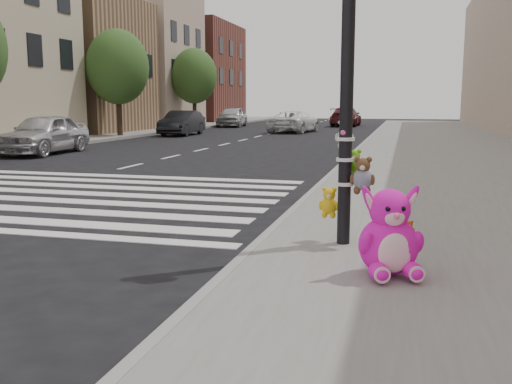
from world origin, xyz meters
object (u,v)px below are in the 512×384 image
(car_white_near, at_px, (294,122))
(pink_bunny, at_px, (389,239))
(car_dark_far, at_px, (182,123))
(signal_pole, at_px, (348,115))
(red_teddy, at_px, (409,228))
(car_silver_far, at_px, (44,134))

(car_white_near, bearing_deg, pink_bunny, 109.50)
(car_dark_far, bearing_deg, signal_pole, -65.79)
(pink_bunny, distance_m, red_teddy, 1.86)
(car_silver_far, bearing_deg, car_white_near, 66.27)
(red_teddy, bearing_deg, signal_pole, -140.20)
(signal_pole, relative_size, car_white_near, 0.84)
(signal_pole, relative_size, pink_bunny, 4.24)
(red_teddy, relative_size, car_dark_far, 0.05)
(car_dark_far, bearing_deg, red_teddy, -63.66)
(signal_pole, distance_m, car_silver_far, 16.46)
(pink_bunny, xyz_separation_m, car_silver_far, (-12.62, 12.40, 0.21))
(pink_bunny, xyz_separation_m, car_white_near, (-6.62, 29.21, 0.14))
(car_dark_far, height_order, car_white_near, car_dark_far)
(car_dark_far, bearing_deg, car_silver_far, -94.33)
(red_teddy, bearing_deg, car_dark_far, 121.29)
(pink_bunny, height_order, car_white_near, car_white_near)
(pink_bunny, relative_size, car_silver_far, 0.22)
(signal_pole, bearing_deg, red_teddy, 37.08)
(signal_pole, height_order, car_white_near, signal_pole)
(pink_bunny, relative_size, car_white_near, 0.20)
(signal_pole, height_order, car_dark_far, signal_pole)
(red_teddy, xyz_separation_m, car_dark_far, (-12.39, 22.74, 0.45))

